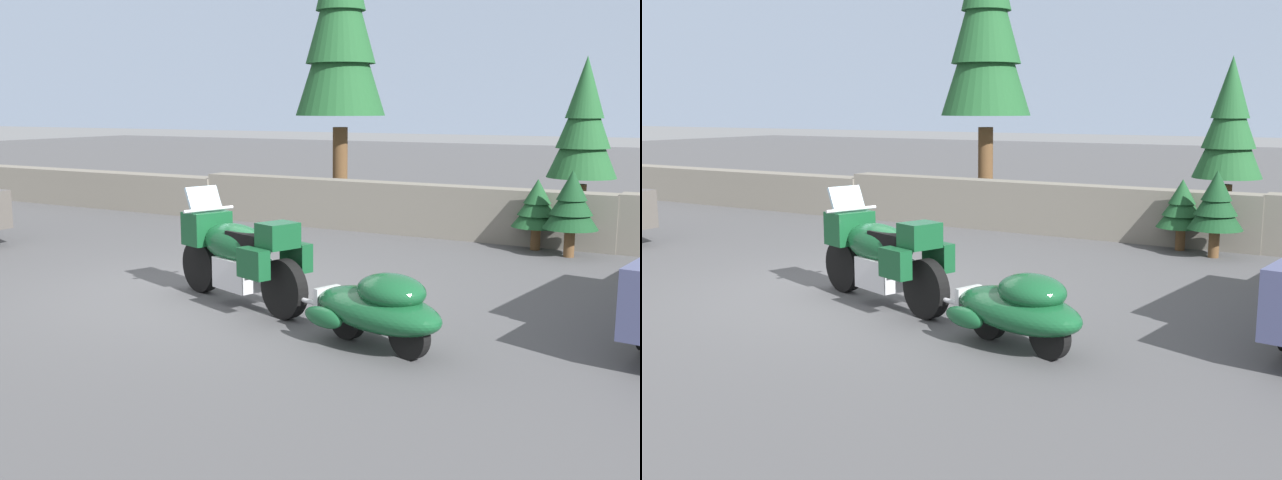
{
  "view_description": "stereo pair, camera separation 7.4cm",
  "coord_description": "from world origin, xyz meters",
  "views": [
    {
      "loc": [
        5.76,
        -7.24,
        2.28
      ],
      "look_at": [
        1.7,
        -0.15,
        0.85
      ],
      "focal_mm": 42.53,
      "sensor_mm": 36.0,
      "label": 1
    },
    {
      "loc": [
        5.82,
        -7.21,
        2.28
      ],
      "look_at": [
        1.7,
        -0.15,
        0.85
      ],
      "focal_mm": 42.53,
      "sensor_mm": 36.0,
      "label": 2
    }
  ],
  "objects": [
    {
      "name": "touring_motorcycle",
      "position": [
        0.64,
        -0.19,
        0.62
      ],
      "size": [
        2.23,
        1.18,
        1.33
      ],
      "color": "black",
      "rests_on": "ground"
    },
    {
      "name": "pine_sapling_farther",
      "position": [
        2.79,
        5.0,
        0.72
      ],
      "size": [
        0.8,
        0.8,
        1.16
      ],
      "color": "brown",
      "rests_on": "ground"
    },
    {
      "name": "car_shaped_trailer",
      "position": [
        2.77,
        -0.91,
        0.41
      ],
      "size": [
        2.2,
        1.15,
        0.76
      ],
      "color": "black",
      "rests_on": "ground"
    },
    {
      "name": "pine_tree_tall",
      "position": [
        -1.94,
        7.09,
        4.06
      ],
      "size": [
        1.9,
        1.9,
        6.48
      ],
      "color": "brown",
      "rests_on": "ground"
    },
    {
      "name": "pine_tree_far_right",
      "position": [
        3.09,
        6.89,
        1.99
      ],
      "size": [
        1.22,
        1.22,
        3.18
      ],
      "color": "brown",
      "rests_on": "ground"
    },
    {
      "name": "pine_sapling_near",
      "position": [
        3.4,
        4.65,
        0.84
      ],
      "size": [
        0.84,
        0.84,
        1.35
      ],
      "color": "brown",
      "rests_on": "ground"
    },
    {
      "name": "stone_guard_wall",
      "position": [
        -0.13,
        5.43,
        0.45
      ],
      "size": [
        24.0,
        0.58,
        0.95
      ],
      "color": "slate",
      "rests_on": "ground"
    },
    {
      "name": "ground_plane",
      "position": [
        0.0,
        0.0,
        0.0
      ],
      "size": [
        80.0,
        80.0,
        0.0
      ],
      "primitive_type": "plane",
      "color": "#4C4C4F"
    }
  ]
}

